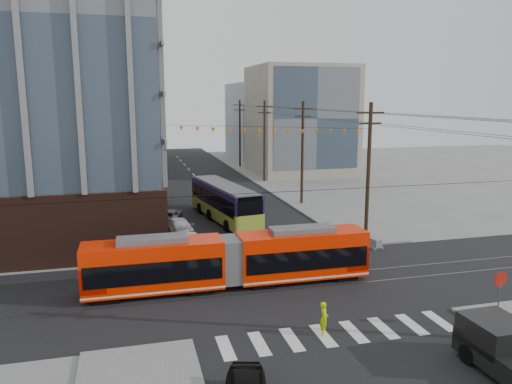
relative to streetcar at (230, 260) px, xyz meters
The scene contains 14 objects.
ground 6.07m from the streetcar, 49.16° to the right, with size 160.00×160.00×0.00m, color slate.
bg_bldg_nw_near 49.91m from the streetcar, 105.48° to the left, with size 18.00×16.00×18.00m, color #8C99A5.
bg_bldg_ne_near 48.29m from the streetcar, 65.54° to the left, with size 14.00×14.00×16.00m, color gray.
bg_bldg_nw_far 68.85m from the streetcar, 98.57° to the left, with size 16.00×18.00×20.00m, color gray.
bg_bldg_ne_far 67.43m from the streetcar, 71.06° to the left, with size 16.00×16.00×14.00m, color #8C99A5.
utility_pole_far 53.17m from the streetcar, 76.56° to the left, with size 0.30×0.30×11.00m, color black.
streetcar is the anchor object (origin of this frame).
city_bus 17.04m from the streetcar, 80.15° to the left, with size 2.67×12.30×3.49m, color #1D1347, non-canonical shape.
parked_car_silver 8.12m from the streetcar, 105.00° to the left, with size 1.66×4.76×1.57m, color #A4A4A4.
parked_car_white 13.23m from the streetcar, 98.16° to the left, with size 1.89×4.66×1.35m, color silver.
parked_car_grey 17.43m from the streetcar, 96.98° to the left, with size 1.95×4.22×1.17m, color slate.
pedestrian 7.96m from the streetcar, 67.04° to the right, with size 0.61×0.40×1.67m, color #BEE707.
stop_sign 14.66m from the streetcar, 36.69° to the right, with size 0.84×0.84×2.76m, color #9F150A, non-canonical shape.
jersey_barrier 13.72m from the streetcar, 27.48° to the left, with size 0.84×3.73×0.75m, color gray.
Camera 1 is at (-9.59, -23.81, 11.28)m, focal length 35.00 mm.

